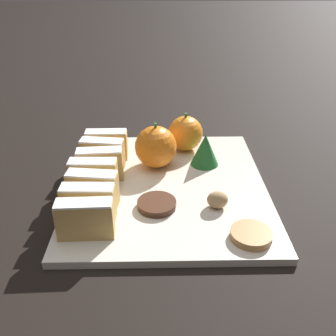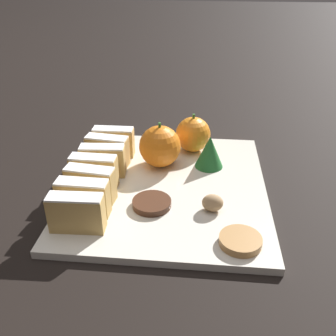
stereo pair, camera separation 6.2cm
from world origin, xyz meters
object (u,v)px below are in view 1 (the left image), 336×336
object	(u,v)px
orange_far	(185,133)
walnut	(217,200)
orange_near	(156,147)
chocolate_cookie	(157,204)

from	to	relation	value
orange_far	walnut	distance (m)	0.20
orange_near	chocolate_cookie	world-z (taller)	orange_near
orange_far	chocolate_cookie	bearing A→B (deg)	-105.63
chocolate_cookie	orange_far	bearing A→B (deg)	74.37
orange_near	walnut	distance (m)	0.16
orange_far	walnut	size ratio (longest dim) A/B	2.36
chocolate_cookie	walnut	bearing A→B (deg)	-0.95
orange_far	orange_near	bearing A→B (deg)	-131.11
orange_near	orange_far	world-z (taller)	orange_near
chocolate_cookie	orange_near	bearing A→B (deg)	90.95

